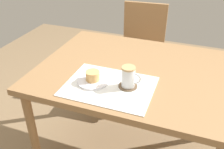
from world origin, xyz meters
TOP-DOWN VIEW (x-y plane):
  - dining_table at (0.00, 0.00)m, footprint 1.11×0.86m
  - wooden_chair at (-0.15, 0.80)m, footprint 0.45×0.45m
  - placemat at (-0.07, -0.23)m, footprint 0.45×0.34m
  - pastry_plate at (-0.17, -0.22)m, footprint 0.17×0.17m
  - pastry at (-0.17, -0.22)m, footprint 0.07×0.07m
  - coffee_coaster at (0.02, -0.20)m, footprint 0.10×0.10m
  - coffee_mug at (0.02, -0.20)m, footprint 0.10×0.07m

SIDE VIEW (x-z plane):
  - wooden_chair at x=-0.15m, z-range 0.05..0.92m
  - dining_table at x=0.00m, z-range 0.29..1.03m
  - placemat at x=-0.07m, z-range 0.74..0.75m
  - coffee_coaster at x=0.02m, z-range 0.75..0.75m
  - pastry_plate at x=-0.17m, z-range 0.75..0.76m
  - pastry at x=-0.17m, z-range 0.76..0.81m
  - coffee_mug at x=0.02m, z-range 0.75..0.86m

